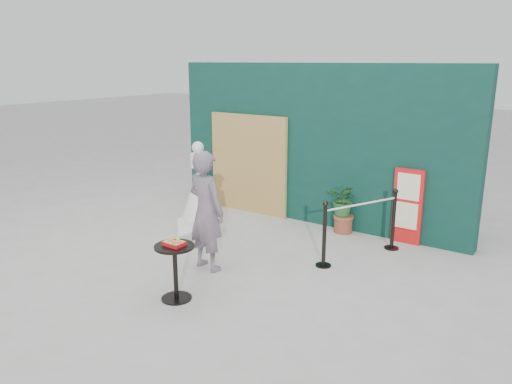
% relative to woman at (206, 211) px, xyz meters
% --- Properties ---
extents(ground, '(60.00, 60.00, 0.00)m').
position_rel_woman_xyz_m(ground, '(0.20, -0.20, -0.90)').
color(ground, '#ADAAA5').
rests_on(ground, ground).
extents(back_wall, '(6.00, 0.30, 3.00)m').
position_rel_woman_xyz_m(back_wall, '(0.20, 2.95, 0.60)').
color(back_wall, '#0A2D28').
rests_on(back_wall, ground).
extents(bamboo_fence, '(1.80, 0.08, 2.00)m').
position_rel_woman_xyz_m(bamboo_fence, '(-1.20, 2.74, 0.10)').
color(bamboo_fence, tan).
rests_on(bamboo_fence, ground).
extents(woman, '(0.71, 0.51, 1.80)m').
position_rel_woman_xyz_m(woman, '(0.00, 0.00, 0.00)').
color(woman, slate).
rests_on(woman, ground).
extents(menu_board, '(0.50, 0.07, 1.30)m').
position_rel_woman_xyz_m(menu_board, '(2.10, 2.75, -0.25)').
color(menu_board, red).
rests_on(menu_board, ground).
extents(statue, '(0.66, 0.66, 1.69)m').
position_rel_woman_xyz_m(statue, '(-1.08, 1.08, -0.21)').
color(statue, white).
rests_on(statue, ground).
extents(cafe_table, '(0.52, 0.52, 0.75)m').
position_rel_woman_xyz_m(cafe_table, '(0.32, -1.02, -0.40)').
color(cafe_table, black).
rests_on(cafe_table, ground).
extents(food_basket, '(0.26, 0.19, 0.11)m').
position_rel_woman_xyz_m(food_basket, '(0.32, -1.01, -0.11)').
color(food_basket, red).
rests_on(food_basket, cafe_table).
extents(planter, '(0.54, 0.47, 0.92)m').
position_rel_woman_xyz_m(planter, '(0.99, 2.65, -0.37)').
color(planter, brown).
rests_on(planter, ground).
extents(stanchion_barrier, '(0.84, 1.54, 1.03)m').
position_rel_woman_xyz_m(stanchion_barrier, '(1.71, 1.71, -0.40)').
color(stanchion_barrier, black).
rests_on(stanchion_barrier, ground).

